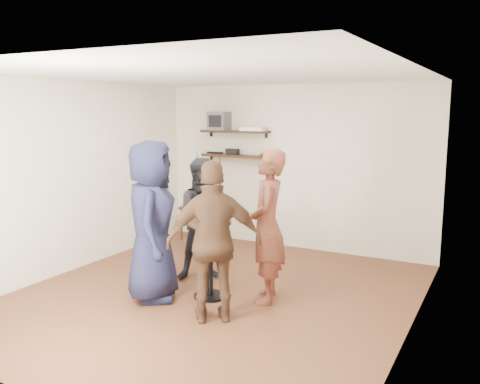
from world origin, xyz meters
name	(u,v)px	position (x,y,z in m)	size (l,w,h in m)	color
room	(212,189)	(0.00, 0.00, 1.30)	(4.58, 5.08, 2.68)	#4E2A19
shelf_upper	(235,131)	(-1.00, 2.38, 1.85)	(1.20, 0.25, 0.04)	black
shelf_lower	(235,156)	(-1.00, 2.38, 1.45)	(1.20, 0.25, 0.04)	black
crt_monitor	(220,121)	(-1.29, 2.38, 2.02)	(0.32, 0.30, 0.30)	#59595B
dvd_deck	(254,129)	(-0.66, 2.38, 1.90)	(0.40, 0.24, 0.06)	silver
radio	(232,152)	(-1.05, 2.38, 1.52)	(0.22, 0.10, 0.10)	black
power_strip	(215,153)	(-1.41, 2.42, 1.48)	(0.30, 0.05, 0.03)	black
side_table	(197,211)	(-1.65, 2.20, 0.49)	(0.56, 0.56, 0.58)	black
vase_lilies	(197,186)	(-1.65, 2.20, 0.92)	(0.20, 0.21, 1.06)	white
drinks_table	(210,248)	(-0.01, -0.05, 0.60)	(0.51, 0.51, 0.93)	black
wine_glass_fl	(203,208)	(-0.08, -0.07, 1.08)	(0.07, 0.07, 0.21)	silver
wine_glass_fr	(212,209)	(0.04, -0.10, 1.08)	(0.07, 0.07, 0.22)	silver
wine_glass_bl	(211,207)	(-0.03, 0.01, 1.08)	(0.07, 0.07, 0.22)	silver
wine_glass_br	(212,210)	(0.02, -0.04, 1.07)	(0.07, 0.07, 0.20)	silver
person_plaid	(267,226)	(0.62, 0.19, 0.89)	(0.65, 0.43, 1.78)	red
person_dark	(205,220)	(-0.41, 0.49, 0.80)	(0.78, 0.60, 1.60)	black
person_navy	(151,221)	(-0.59, -0.40, 0.94)	(0.92, 0.60, 1.87)	#161832
person_brown	(214,242)	(0.38, -0.60, 0.85)	(1.00, 0.42, 1.71)	#462E1E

